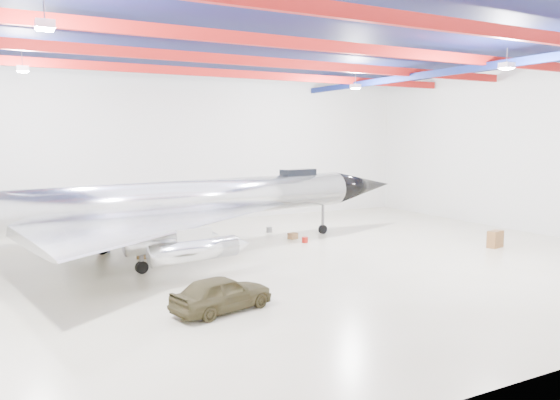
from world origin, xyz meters
TOP-DOWN VIEW (x-y plane):
  - floor at (0.00, 0.00)m, footprint 40.00×40.00m
  - wall_back at (0.00, 15.00)m, footprint 40.00×0.00m
  - wall_right at (20.00, 0.00)m, footprint 0.00×30.00m
  - ceiling at (0.00, 0.00)m, footprint 40.00×40.00m
  - ceiling_structure at (0.00, 0.00)m, footprint 39.50×29.50m
  - jet_aircraft at (-1.98, 4.32)m, footprint 29.64×19.58m
  - jeep at (-4.42, -5.88)m, footprint 4.19×2.50m
  - desk at (13.90, -2.53)m, footprint 1.16×0.78m
  - crate_ply at (-4.86, 4.17)m, footprint 0.63×0.58m
  - toolbox_red at (-1.35, 6.82)m, footprint 0.42×0.35m
  - parts_bin at (4.86, 5.28)m, footprint 0.64×0.57m
  - crate_small at (-6.23, 6.60)m, footprint 0.47×0.41m
  - tool_chest at (4.93, 3.90)m, footprint 0.39×0.39m
  - oil_barrel at (0.37, 4.63)m, footprint 0.57×0.46m
  - spares_box at (4.61, 8.08)m, footprint 0.46×0.46m

SIDE VIEW (x-z plane):
  - floor at x=0.00m, z-range 0.00..0.00m
  - toolbox_red at x=-1.35m, z-range 0.00..0.28m
  - crate_small at x=-6.23m, z-range 0.00..0.28m
  - tool_chest at x=4.93m, z-range 0.00..0.34m
  - spares_box at x=4.61m, z-range 0.00..0.35m
  - crate_ply at x=-4.86m, z-range 0.00..0.36m
  - parts_bin at x=4.86m, z-range 0.00..0.38m
  - oil_barrel at x=0.37m, z-range 0.00..0.39m
  - desk at x=13.90m, z-range 0.00..0.97m
  - jeep at x=-4.42m, z-range 0.00..1.34m
  - jet_aircraft at x=-1.98m, z-range -1.40..6.72m
  - wall_back at x=0.00m, z-range -14.50..25.50m
  - wall_right at x=20.00m, z-range -9.50..20.50m
  - ceiling_structure at x=0.00m, z-range 9.79..10.86m
  - ceiling at x=0.00m, z-range 11.00..11.00m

